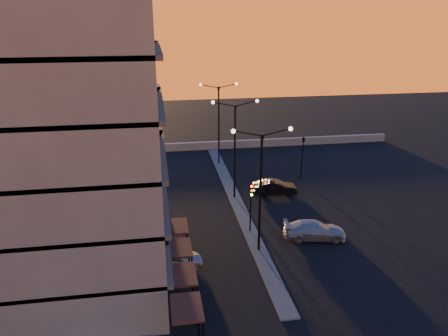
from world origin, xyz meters
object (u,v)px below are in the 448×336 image
car_hatchback (172,261)px  car_wagon (315,230)px  car_sedan (275,187)px  streetlamp_mid (235,142)px  traffic_light_main (251,200)px

car_hatchback → car_wagon: size_ratio=0.87×
car_sedan → car_wagon: 9.12m
streetlamp_mid → car_hatchback: 14.18m
streetlamp_mid → car_sedan: streetlamp_mid is taller
streetlamp_mid → traffic_light_main: size_ratio=2.24×
traffic_light_main → car_sedan: traffic_light_main is taller
car_hatchback → car_wagon: (11.31, 2.79, -0.01)m
car_wagon → car_sedan: bearing=13.4°
streetlamp_mid → car_hatchback: streetlamp_mid is taller
car_wagon → streetlamp_mid: bearing=37.3°
car_sedan → car_hatchback: bearing=144.0°
traffic_light_main → car_sedan: size_ratio=0.99×
car_sedan → car_wagon: size_ratio=0.88×
car_hatchback → traffic_light_main: bearing=-68.4°
car_hatchback → car_wagon: 11.65m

